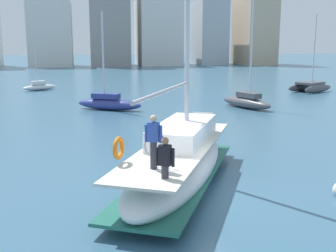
{
  "coord_description": "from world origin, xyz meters",
  "views": [
    {
      "loc": [
        -3.32,
        -12.69,
        5.0
      ],
      "look_at": [
        -0.28,
        3.25,
        1.8
      ],
      "focal_mm": 44.46,
      "sensor_mm": 36.0,
      "label": 1
    }
  ],
  "objects_px": {
    "moored_sloop_near": "(109,103)",
    "moored_sloop_far": "(246,101)",
    "moored_cutter_right": "(310,86)",
    "main_sailboat": "(179,161)",
    "moored_cutter_left": "(39,86)"
  },
  "relations": [
    {
      "from": "moored_sloop_far",
      "to": "moored_cutter_right",
      "type": "xyz_separation_m",
      "value": [
        10.95,
        9.66,
        0.02
      ]
    },
    {
      "from": "moored_sloop_far",
      "to": "moored_sloop_near",
      "type": "bearing_deg",
      "value": 174.14
    },
    {
      "from": "moored_cutter_right",
      "to": "moored_cutter_left",
      "type": "bearing_deg",
      "value": 166.32
    },
    {
      "from": "moored_sloop_far",
      "to": "moored_cutter_left",
      "type": "height_order",
      "value": "moored_sloop_far"
    },
    {
      "from": "moored_sloop_far",
      "to": "main_sailboat",
      "type": "bearing_deg",
      "value": -118.39
    },
    {
      "from": "main_sailboat",
      "to": "moored_cutter_right",
      "type": "xyz_separation_m",
      "value": [
        20.15,
        26.69,
        -0.29
      ]
    },
    {
      "from": "main_sailboat",
      "to": "moored_cutter_right",
      "type": "distance_m",
      "value": 33.45
    },
    {
      "from": "moored_sloop_near",
      "to": "moored_cutter_right",
      "type": "relative_size",
      "value": 0.92
    },
    {
      "from": "main_sailboat",
      "to": "moored_cutter_left",
      "type": "height_order",
      "value": "main_sailboat"
    },
    {
      "from": "moored_sloop_near",
      "to": "moored_sloop_far",
      "type": "height_order",
      "value": "moored_sloop_far"
    },
    {
      "from": "moored_sloop_near",
      "to": "moored_sloop_far",
      "type": "relative_size",
      "value": 0.87
    },
    {
      "from": "moored_sloop_near",
      "to": "moored_cutter_left",
      "type": "distance_m",
      "value": 16.94
    },
    {
      "from": "moored_cutter_left",
      "to": "moored_sloop_near",
      "type": "bearing_deg",
      "value": -66.27
    },
    {
      "from": "moored_cutter_right",
      "to": "moored_sloop_far",
      "type": "bearing_deg",
      "value": -138.58
    },
    {
      "from": "moored_sloop_near",
      "to": "moored_cutter_right",
      "type": "xyz_separation_m",
      "value": [
        21.76,
        8.55,
        0.04
      ]
    }
  ]
}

